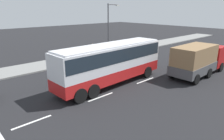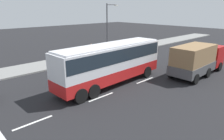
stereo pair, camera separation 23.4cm
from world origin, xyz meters
name	(u,v)px [view 2 (the right image)]	position (x,y,z in m)	size (l,w,h in m)	color
ground_plane	(117,80)	(0.00, 0.00, 0.00)	(120.00, 120.00, 0.00)	black
sidewalk_curb	(65,61)	(0.00, 9.37, 0.07)	(80.00, 4.00, 0.15)	gray
lane_centreline	(163,74)	(4.86, -1.85, 0.00)	(45.58, 0.16, 0.01)	white
coach_bus	(111,60)	(-1.14, -0.35, 2.22)	(10.86, 2.88, 3.59)	red
cargo_truck	(198,59)	(7.04, -4.31, 1.67)	(7.56, 2.71, 3.09)	red
pedestrian_near_curb	(91,48)	(4.56, 9.84, 1.07)	(0.32, 0.32, 1.60)	#38334C
pedestrian_at_crossing	(100,48)	(5.33, 8.76, 1.10)	(0.32, 0.32, 1.66)	black
street_lamp	(108,26)	(6.07, 7.91, 4.19)	(2.05, 0.24, 6.96)	#47474C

